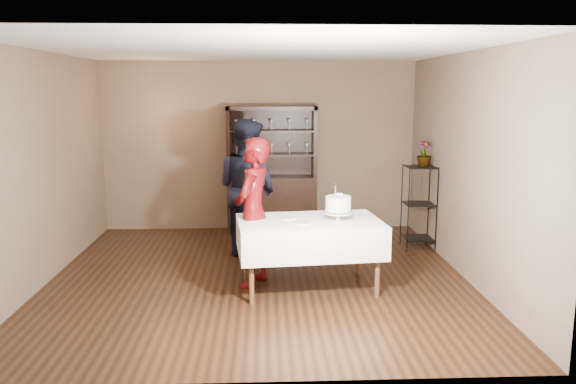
# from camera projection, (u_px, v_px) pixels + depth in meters

# --- Properties ---
(floor) EXTENTS (5.00, 5.00, 0.00)m
(floor) POSITION_uv_depth(u_px,v_px,m) (259.00, 277.00, 6.84)
(floor) COLOR black
(floor) RESTS_ON ground
(ceiling) EXTENTS (5.00, 5.00, 0.00)m
(ceiling) POSITION_uv_depth(u_px,v_px,m) (256.00, 50.00, 6.35)
(ceiling) COLOR silver
(ceiling) RESTS_ON back_wall
(back_wall) EXTENTS (5.00, 0.02, 2.70)m
(back_wall) POSITION_uv_depth(u_px,v_px,m) (259.00, 146.00, 9.05)
(back_wall) COLOR brown
(back_wall) RESTS_ON floor
(wall_left) EXTENTS (0.02, 5.00, 2.70)m
(wall_left) POSITION_uv_depth(u_px,v_px,m) (42.00, 169.00, 6.49)
(wall_left) COLOR brown
(wall_left) RESTS_ON floor
(wall_right) EXTENTS (0.02, 5.00, 2.70)m
(wall_right) POSITION_uv_depth(u_px,v_px,m) (467.00, 166.00, 6.70)
(wall_right) COLOR brown
(wall_right) RESTS_ON floor
(china_hutch) EXTENTS (1.40, 0.48, 2.00)m
(china_hutch) POSITION_uv_depth(u_px,v_px,m) (272.00, 191.00, 8.94)
(china_hutch) COLOR black
(china_hutch) RESTS_ON floor
(plant_etagere) EXTENTS (0.42, 0.42, 1.20)m
(plant_etagere) POSITION_uv_depth(u_px,v_px,m) (419.00, 204.00, 8.00)
(plant_etagere) COLOR black
(plant_etagere) RESTS_ON floor
(cake_table) EXTENTS (1.69, 1.14, 0.80)m
(cake_table) POSITION_uv_depth(u_px,v_px,m) (309.00, 237.00, 6.35)
(cake_table) COLOR white
(cake_table) RESTS_ON floor
(woman) EXTENTS (0.61, 0.73, 1.73)m
(woman) POSITION_uv_depth(u_px,v_px,m) (253.00, 212.00, 6.44)
(woman) COLOR #390507
(woman) RESTS_ON floor
(man) EXTENTS (1.15, 1.13, 1.87)m
(man) POSITION_uv_depth(u_px,v_px,m) (247.00, 188.00, 7.63)
(man) COLOR black
(man) RESTS_ON floor
(cake) EXTENTS (0.37, 0.37, 0.44)m
(cake) POSITION_uv_depth(u_px,v_px,m) (338.00, 205.00, 6.26)
(cake) COLOR silver
(cake) RESTS_ON cake_table
(plate_near) EXTENTS (0.23, 0.23, 0.01)m
(plate_near) POSITION_uv_depth(u_px,v_px,m) (303.00, 223.00, 6.18)
(plate_near) COLOR silver
(plate_near) RESTS_ON cake_table
(plate_far) EXTENTS (0.19, 0.19, 0.01)m
(plate_far) POSITION_uv_depth(u_px,v_px,m) (289.00, 218.00, 6.39)
(plate_far) COLOR silver
(plate_far) RESTS_ON cake_table
(potted_plant) EXTENTS (0.27, 0.27, 0.37)m
(potted_plant) POSITION_uv_depth(u_px,v_px,m) (424.00, 154.00, 7.83)
(potted_plant) COLOR #4E6C33
(potted_plant) RESTS_ON plant_etagere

